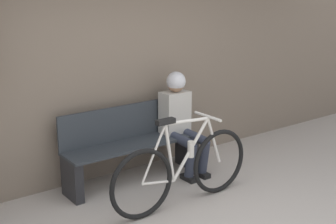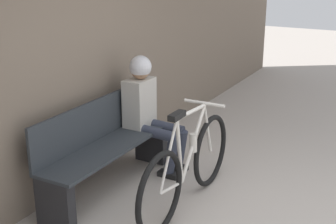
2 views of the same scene
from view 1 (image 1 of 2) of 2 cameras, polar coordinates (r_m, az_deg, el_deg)
name	(u,v)px [view 1 (image 1 of 2)]	position (r m, az deg, el deg)	size (l,w,h in m)	color
storefront_wall	(103,35)	(5.35, -7.97, 9.30)	(12.00, 0.56, 3.20)	#756656
park_bench_near	(131,146)	(5.40, -4.48, -4.19)	(1.65, 0.42, 0.87)	#2D3338
bicycle	(183,169)	(4.81, 1.84, -6.99)	(1.72, 0.40, 0.96)	black
person_seated	(180,115)	(5.56, 1.47, -0.40)	(0.34, 0.63, 1.22)	#2D3342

